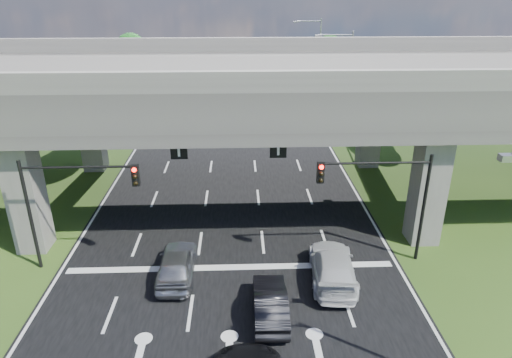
{
  "coord_description": "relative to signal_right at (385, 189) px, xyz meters",
  "views": [
    {
      "loc": [
        0.53,
        -16.7,
        13.69
      ],
      "look_at": [
        1.46,
        7.23,
        3.46
      ],
      "focal_mm": 32.0,
      "sensor_mm": 36.0,
      "label": 1
    }
  ],
  "objects": [
    {
      "name": "road",
      "position": [
        -7.82,
        6.06,
        -4.17
      ],
      "size": [
        18.0,
        120.0,
        0.03
      ],
      "primitive_type": "cube",
      "color": "black",
      "rests_on": "ground"
    },
    {
      "name": "tree_left_far",
      "position": [
        -20.78,
        38.06,
        0.95
      ],
      "size": [
        4.8,
        4.8,
        8.32
      ],
      "color": "black",
      "rests_on": "ground"
    },
    {
      "name": "car_white",
      "position": [
        -2.74,
        -1.67,
        -3.4
      ],
      "size": [
        2.6,
        5.41,
        1.52
      ],
      "primitive_type": "imported",
      "rotation": [
        0.0,
        0.0,
        3.05
      ],
      "color": "silver",
      "rests_on": "road"
    },
    {
      "name": "streetlight_beyond",
      "position": [
        2.27,
        36.06,
        1.66
      ],
      "size": [
        3.38,
        0.25,
        10.0
      ],
      "color": "gray",
      "rests_on": "ground"
    },
    {
      "name": "warehouse",
      "position": [
        -33.82,
        31.06,
        -2.19
      ],
      "size": [
        20.0,
        10.0,
        4.0
      ],
      "primitive_type": "cube",
      "color": "#9E9E99",
      "rests_on": "ground"
    },
    {
      "name": "tree_left_near",
      "position": [
        -21.78,
        22.06,
        0.63
      ],
      "size": [
        4.5,
        4.5,
        7.8
      ],
      "color": "black",
      "rests_on": "ground"
    },
    {
      "name": "tree_right_mid",
      "position": [
        8.22,
        32.06,
        -0.01
      ],
      "size": [
        3.91,
        3.9,
        6.76
      ],
      "color": "black",
      "rests_on": "ground"
    },
    {
      "name": "signal_left",
      "position": [
        -15.65,
        0.0,
        0.0
      ],
      "size": [
        5.76,
        0.54,
        6.0
      ],
      "color": "black",
      "rests_on": "ground"
    },
    {
      "name": "tree_right_near",
      "position": [
        5.22,
        24.06,
        0.31
      ],
      "size": [
        4.2,
        4.2,
        7.28
      ],
      "color": "black",
      "rests_on": "ground"
    },
    {
      "name": "ground",
      "position": [
        -7.82,
        -3.94,
        -4.19
      ],
      "size": [
        160.0,
        160.0,
        0.0
      ],
      "primitive_type": "plane",
      "color": "#284115",
      "rests_on": "ground"
    },
    {
      "name": "car_dark",
      "position": [
        -6.02,
        -4.27,
        -3.47
      ],
      "size": [
        1.5,
        4.2,
        1.38
      ],
      "primitive_type": "imported",
      "rotation": [
        0.0,
        0.0,
        3.13
      ],
      "color": "black",
      "rests_on": "road"
    },
    {
      "name": "tree_left_mid",
      "position": [
        -24.78,
        30.06,
        -0.01
      ],
      "size": [
        3.91,
        3.9,
        6.76
      ],
      "color": "black",
      "rests_on": "ground"
    },
    {
      "name": "streetlight_far",
      "position": [
        2.27,
        20.06,
        1.66
      ],
      "size": [
        3.38,
        0.25,
        10.0
      ],
      "color": "gray",
      "rests_on": "ground"
    },
    {
      "name": "car_silver",
      "position": [
        -10.51,
        -1.14,
        -3.39
      ],
      "size": [
        1.81,
        4.5,
        1.53
      ],
      "primitive_type": "imported",
      "rotation": [
        0.0,
        0.0,
        3.14
      ],
      "color": "#93959A",
      "rests_on": "road"
    },
    {
      "name": "signal_right",
      "position": [
        0.0,
        0.0,
        0.0
      ],
      "size": [
        5.76,
        0.54,
        6.0
      ],
      "color": "black",
      "rests_on": "ground"
    },
    {
      "name": "tree_right_far",
      "position": [
        4.22,
        40.06,
        0.63
      ],
      "size": [
        4.5,
        4.5,
        7.8
      ],
      "color": "black",
      "rests_on": "ground"
    },
    {
      "name": "overpass",
      "position": [
        -7.82,
        8.06,
        3.73
      ],
      "size": [
        80.0,
        15.0,
        10.0
      ],
      "color": "#312F2D",
      "rests_on": "ground"
    }
  ]
}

